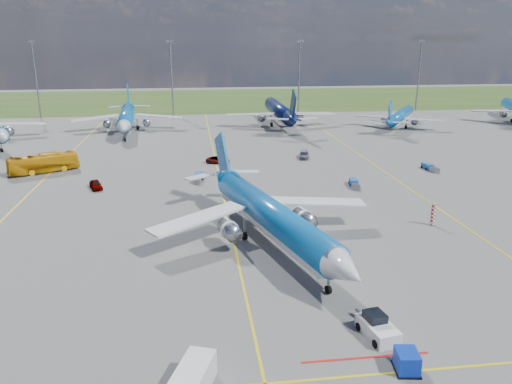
{
  "coord_description": "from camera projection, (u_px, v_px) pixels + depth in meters",
  "views": [
    {
      "loc": [
        -4.4,
        -49.08,
        23.2
      ],
      "look_at": [
        3.57,
        12.5,
        4.0
      ],
      "focal_mm": 35.0,
      "sensor_mm": 36.0,
      "label": 1
    }
  ],
  "objects": [
    {
      "name": "uld_container",
      "position": [
        407.0,
        361.0,
        36.17
      ],
      "size": [
        1.8,
        2.13,
        1.55
      ],
      "primitive_type": "cube",
      "rotation": [
        0.0,
        0.0,
        -0.14
      ],
      "color": "#0B2DA6",
      "rests_on": "ground"
    },
    {
      "name": "baggage_tug_c",
      "position": [
        198.0,
        178.0,
        84.76
      ],
      "size": [
        1.87,
        4.97,
        1.09
      ],
      "rotation": [
        0.0,
        0.0,
        -0.12
      ],
      "color": "#164B87",
      "rests_on": "ground"
    },
    {
      "name": "service_car_c",
      "position": [
        304.0,
        155.0,
        100.52
      ],
      "size": [
        2.98,
        4.96,
        1.35
      ],
      "primitive_type": "imported",
      "rotation": [
        0.0,
        0.0,
        -0.25
      ],
      "color": "#999999",
      "rests_on": "ground"
    },
    {
      "name": "apron_bus",
      "position": [
        43.0,
        163.0,
        89.56
      ],
      "size": [
        12.0,
        8.06,
        3.36
      ],
      "primitive_type": "imported",
      "rotation": [
        0.0,
        0.0,
        2.05
      ],
      "color": "orange",
      "rests_on": "ground"
    },
    {
      "name": "warning_post",
      "position": [
        433.0,
        214.0,
        64.22
      ],
      "size": [
        0.5,
        0.5,
        3.0
      ],
      "primitive_type": "cylinder",
      "color": "red",
      "rests_on": "ground"
    },
    {
      "name": "ground",
      "position": [
        238.0,
        262.0,
        53.89
      ],
      "size": [
        400.0,
        400.0,
        0.0
      ],
      "primitive_type": "plane",
      "color": "#5C5C59",
      "rests_on": "ground"
    },
    {
      "name": "main_airliner",
      "position": [
        271.0,
        244.0,
        58.81
      ],
      "size": [
        39.33,
        45.81,
        10.27
      ],
      "primitive_type": null,
      "rotation": [
        0.0,
        0.0,
        0.27
      ],
      "color": "#0B5CA7",
      "rests_on": "ground"
    },
    {
      "name": "service_van",
      "position": [
        193.0,
        379.0,
        33.89
      ],
      "size": [
        3.46,
        4.97,
        2.01
      ],
      "primitive_type": "cube",
      "rotation": [
        0.0,
        0.0,
        -0.35
      ],
      "color": "silver",
      "rests_on": "ground"
    },
    {
      "name": "baggage_tug_w",
      "position": [
        354.0,
        184.0,
        81.35
      ],
      "size": [
        1.96,
        4.56,
        0.99
      ],
      "rotation": [
        0.0,
        0.0,
        -0.18
      ],
      "color": "#1B4EA6",
      "rests_on": "ground"
    },
    {
      "name": "bg_jet_ne",
      "position": [
        400.0,
        127.0,
        136.41
      ],
      "size": [
        39.07,
        41.26,
        8.61
      ],
      "primitive_type": null,
      "rotation": [
        0.0,
        0.0,
        2.55
      ],
      "color": "#0B5CA7",
      "rests_on": "ground"
    },
    {
      "name": "taxiway_lines",
      "position": [
        223.0,
        189.0,
        80.16
      ],
      "size": [
        60.25,
        160.0,
        0.02
      ],
      "color": "gold",
      "rests_on": "ground"
    },
    {
      "name": "grass_strip",
      "position": [
        202.0,
        100.0,
        196.01
      ],
      "size": [
        400.0,
        80.0,
        0.01
      ],
      "primitive_type": "cube",
      "color": "#2D4719",
      "rests_on": "ground"
    },
    {
      "name": "service_car_b",
      "position": [
        218.0,
        160.0,
        96.34
      ],
      "size": [
        5.1,
        3.78,
        1.29
      ],
      "primitive_type": "imported",
      "rotation": [
        0.0,
        0.0,
        1.17
      ],
      "color": "#999999",
      "rests_on": "ground"
    },
    {
      "name": "service_car_a",
      "position": [
        96.0,
        185.0,
        80.03
      ],
      "size": [
        2.92,
        4.43,
        1.4
      ],
      "primitive_type": "imported",
      "rotation": [
        0.0,
        0.0,
        0.34
      ],
      "color": "#999999",
      "rests_on": "ground"
    },
    {
      "name": "bg_jet_nnw",
      "position": [
        128.0,
        132.0,
        129.29
      ],
      "size": [
        33.4,
        42.24,
        10.51
      ],
      "primitive_type": null,
      "rotation": [
        0.0,
        0.0,
        0.07
      ],
      "color": "#0B5CA7",
      "rests_on": "ground"
    },
    {
      "name": "baggage_tug_e",
      "position": [
        430.0,
        168.0,
        91.44
      ],
      "size": [
        1.54,
        4.63,
        1.02
      ],
      "rotation": [
        0.0,
        0.0,
        0.07
      ],
      "color": "#1A59A1",
      "rests_on": "ground"
    },
    {
      "name": "pushback_tug",
      "position": [
        377.0,
        328.0,
        40.4
      ],
      "size": [
        2.75,
        5.6,
        1.86
      ],
      "rotation": [
        0.0,
        0.0,
        0.19
      ],
      "color": "silver",
      "rests_on": "ground"
    },
    {
      "name": "bg_jet_n",
      "position": [
        279.0,
        125.0,
        139.61
      ],
      "size": [
        32.52,
        42.68,
        11.18
      ],
      "primitive_type": null,
      "rotation": [
        0.0,
        0.0,
        3.14
      ],
      "color": "#07123E",
      "rests_on": "ground"
    },
    {
      "name": "floodlight_masts",
      "position": [
        236.0,
        74.0,
        155.63
      ],
      "size": [
        202.2,
        0.5,
        22.7
      ],
      "color": "slate",
      "rests_on": "ground"
    }
  ]
}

